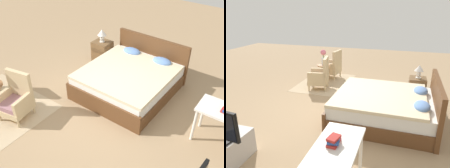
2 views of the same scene
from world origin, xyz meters
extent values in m
plane|color=#A38460|center=(0.00, 0.00, 0.00)|extent=(16.00, 16.00, 0.00)
cube|color=tan|center=(-1.81, -0.91, 0.00)|extent=(2.10, 1.50, 0.01)
cube|color=brown|center=(0.07, 1.09, 0.14)|extent=(1.81, 2.05, 0.28)
cube|color=white|center=(0.07, 1.09, 0.40)|extent=(1.73, 1.96, 0.24)
cube|color=beige|center=(0.07, 1.01, 0.55)|extent=(1.79, 1.80, 0.06)
cube|color=brown|center=(0.08, 2.07, 0.48)|extent=(1.82, 0.10, 0.96)
cube|color=brown|center=(0.06, 0.11, 0.20)|extent=(1.82, 0.08, 0.40)
ellipsoid|color=#668ED1|center=(-0.33, 1.81, 0.59)|extent=(0.44, 0.28, 0.14)
ellipsoid|color=#668ED1|center=(0.48, 1.80, 0.59)|extent=(0.44, 0.28, 0.14)
cylinder|color=#CCB284|center=(-2.63, -1.10, 0.09)|extent=(0.04, 0.04, 0.16)
cylinder|color=#CCB284|center=(-2.18, -1.17, 0.09)|extent=(0.04, 0.04, 0.16)
cylinder|color=#CCB284|center=(-2.57, -0.65, 0.09)|extent=(0.04, 0.04, 0.16)
cylinder|color=#CCB284|center=(-2.11, -0.71, 0.09)|extent=(0.04, 0.04, 0.16)
cube|color=#CCB284|center=(-2.37, -0.91, 0.23)|extent=(0.61, 0.61, 0.12)
cube|color=gray|center=(-2.37, -0.91, 0.34)|extent=(0.56, 0.56, 0.10)
cube|color=#CCB284|center=(-2.34, -0.68, 0.61)|extent=(0.55, 0.15, 0.64)
cube|color=#CCB284|center=(-2.60, -0.88, 0.42)|extent=(0.14, 0.52, 0.26)
cube|color=#CCB284|center=(-2.14, -0.94, 0.42)|extent=(0.14, 0.52, 0.26)
cylinder|color=#CCB284|center=(-1.43, -1.18, 0.09)|extent=(0.04, 0.04, 0.16)
cylinder|color=#CCB284|center=(-0.98, -1.09, 0.09)|extent=(0.04, 0.04, 0.16)
cylinder|color=#CCB284|center=(-1.52, -0.73, 0.09)|extent=(0.04, 0.04, 0.16)
cylinder|color=#CCB284|center=(-1.07, -0.64, 0.09)|extent=(0.04, 0.04, 0.16)
cube|color=#CCB284|center=(-1.25, -0.91, 0.23)|extent=(0.64, 0.64, 0.12)
cube|color=gray|center=(-1.25, -0.91, 0.34)|extent=(0.58, 0.58, 0.10)
cube|color=#CCB284|center=(-1.29, -0.68, 0.61)|extent=(0.55, 0.18, 0.64)
cube|color=#CCB284|center=(-1.48, -0.95, 0.42)|extent=(0.17, 0.52, 0.26)
cube|color=#CCB284|center=(-1.02, -0.86, 0.42)|extent=(0.17, 0.52, 0.26)
cylinder|color=#936038|center=(-1.81, -0.96, 0.01)|extent=(0.28, 0.28, 0.03)
cylinder|color=#936038|center=(-1.81, -0.96, 0.28)|extent=(0.06, 0.06, 0.52)
cylinder|color=#936038|center=(-1.81, -0.96, 0.56)|extent=(0.40, 0.40, 0.02)
cylinder|color=silver|center=(-1.81, -0.96, 0.68)|extent=(0.11, 0.11, 0.22)
cylinder|color=#477538|center=(-1.81, -0.96, 0.84)|extent=(0.02, 0.02, 0.10)
sphere|color=#DB7084|center=(-1.81, -0.96, 0.96)|extent=(0.17, 0.17, 0.17)
cube|color=brown|center=(-1.20, 1.78, 0.30)|extent=(0.44, 0.40, 0.60)
cube|color=brown|center=(-1.20, 1.57, 0.42)|extent=(0.37, 0.01, 0.09)
cylinder|color=silver|center=(-1.20, 1.78, 0.61)|extent=(0.13, 0.13, 0.02)
ellipsoid|color=silver|center=(-1.20, 1.78, 0.70)|extent=(0.11, 0.11, 0.16)
cone|color=silver|center=(-1.20, 1.78, 0.85)|extent=(0.22, 0.22, 0.15)
cylinder|color=silver|center=(1.77, 0.55, 0.34)|extent=(0.05, 0.05, 0.68)
cylinder|color=silver|center=(1.77, 0.97, 0.34)|extent=(0.05, 0.05, 0.68)
cube|color=silver|center=(2.24, 0.76, 0.70)|extent=(1.04, 0.52, 0.04)
cube|color=#AD2823|center=(2.19, 0.72, 0.74)|extent=(0.22, 0.13, 0.03)
cube|color=#284C8E|center=(2.19, 0.72, 0.77)|extent=(0.19, 0.16, 0.03)
cube|color=#AD2823|center=(2.19, 0.72, 0.80)|extent=(0.19, 0.15, 0.03)
camera|label=1|loc=(2.57, -2.95, 3.53)|focal=42.00mm
camera|label=2|loc=(4.28, 1.43, 2.25)|focal=35.00mm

